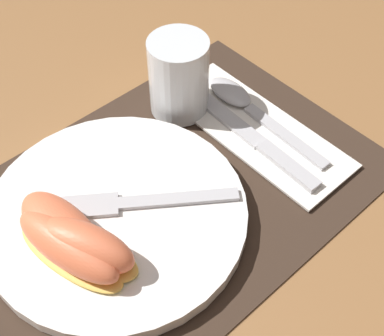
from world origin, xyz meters
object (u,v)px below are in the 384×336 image
plate (117,214)px  knife (251,136)px  citrus_wedge_0 (63,232)px  citrus_wedge_2 (84,247)px  spoon (244,103)px  juice_glass (179,80)px  fork (127,203)px  citrus_wedge_1 (69,248)px

plate → knife: size_ratio=1.26×
knife → citrus_wedge_0: citrus_wedge_0 is taller
knife → citrus_wedge_2: 0.23m
citrus_wedge_0 → citrus_wedge_2: (0.00, -0.03, 0.00)m
spoon → citrus_wedge_2: 0.27m
plate → citrus_wedge_2: citrus_wedge_2 is taller
knife → citrus_wedge_0: 0.24m
juice_glass → citrus_wedge_0: 0.23m
plate → fork: fork is taller
juice_glass → fork: bearing=-149.7°
spoon → citrus_wedge_2: bearing=-168.6°
knife → citrus_wedge_1: bearing=-179.8°
plate → citrus_wedge_2: 0.06m
spoon → citrus_wedge_0: 0.27m
plate → spoon: plate is taller
citrus_wedge_0 → citrus_wedge_1: (-0.01, -0.02, 0.00)m
knife → fork: 0.17m
spoon → citrus_wedge_0: bearing=-174.7°
citrus_wedge_2 → citrus_wedge_0: bearing=98.9°
plate → citrus_wedge_0: bearing=177.5°
citrus_wedge_0 → knife: bearing=-4.3°
citrus_wedge_1 → plate: bearing=14.5°
fork → citrus_wedge_2: 0.07m
juice_glass → spoon: bearing=-43.4°
juice_glass → citrus_wedge_1: (-0.22, -0.10, -0.01)m
plate → knife: bearing=-4.9°
juice_glass → fork: juice_glass is taller
juice_glass → knife: size_ratio=0.46×
spoon → citrus_wedge_0: (-0.27, -0.02, 0.02)m
plate → citrus_wedge_0: citrus_wedge_0 is taller
citrus_wedge_1 → citrus_wedge_0: bearing=72.8°
plate → spoon: 0.21m
citrus_wedge_1 → citrus_wedge_2: size_ratio=1.11×
juice_glass → knife: 0.10m
spoon → plate: bearing=-172.6°
knife → citrus_wedge_2: size_ratio=1.81×
plate → juice_glass: bearing=27.6°
plate → citrus_wedge_0: (-0.06, 0.00, 0.02)m
citrus_wedge_2 → fork: bearing=19.6°
fork → citrus_wedge_2: citrus_wedge_2 is taller
fork → citrus_wedge_0: (-0.07, 0.01, 0.01)m
juice_glass → citrus_wedge_1: juice_glass is taller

